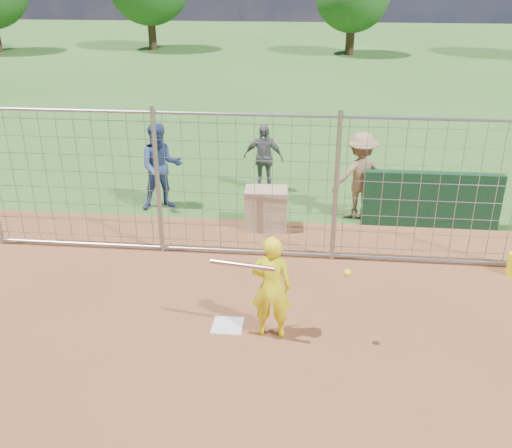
# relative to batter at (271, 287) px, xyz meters

# --- Properties ---
(ground) EXTENTS (100.00, 100.00, 0.00)m
(ground) POSITION_rel_batter_xyz_m (-0.62, 0.32, -0.75)
(ground) COLOR #2D591E
(ground) RESTS_ON ground
(home_plate) EXTENTS (0.43, 0.43, 0.02)m
(home_plate) POSITION_rel_batter_xyz_m (-0.62, 0.12, -0.74)
(home_plate) COLOR silver
(home_plate) RESTS_ON ground
(dugout_wall) EXTENTS (2.60, 0.20, 1.10)m
(dugout_wall) POSITION_rel_batter_xyz_m (2.78, 3.92, -0.20)
(dugout_wall) COLOR #11381E
(dugout_wall) RESTS_ON ground
(batter) EXTENTS (0.55, 0.36, 1.49)m
(batter) POSITION_rel_batter_xyz_m (0.00, 0.00, 0.00)
(batter) COLOR yellow
(batter) RESTS_ON ground
(bystander_a) EXTENTS (1.06, 0.94, 1.81)m
(bystander_a) POSITION_rel_batter_xyz_m (-2.60, 4.31, 0.16)
(bystander_a) COLOR navy
(bystander_a) RESTS_ON ground
(bystander_b) EXTENTS (0.95, 0.51, 1.55)m
(bystander_b) POSITION_rel_batter_xyz_m (-0.61, 5.53, 0.03)
(bystander_b) COLOR slate
(bystander_b) RESTS_ON ground
(bystander_c) EXTENTS (1.28, 1.01, 1.75)m
(bystander_c) POSITION_rel_batter_xyz_m (1.43, 4.27, 0.13)
(bystander_c) COLOR #9C7955
(bystander_c) RESTS_ON ground
(equipment_bin) EXTENTS (0.82, 0.59, 0.80)m
(equipment_bin) POSITION_rel_batter_xyz_m (-0.37, 3.52, -0.35)
(equipment_bin) COLOR tan
(equipment_bin) RESTS_ON ground
(equipment_in_play) EXTENTS (1.81, 0.21, 0.12)m
(equipment_in_play) POSITION_rel_batter_xyz_m (-0.04, -0.18, 0.40)
(equipment_in_play) COLOR silver
(equipment_in_play) RESTS_ON ground
(backstop_fence) EXTENTS (9.08, 0.08, 2.60)m
(backstop_fence) POSITION_rel_batter_xyz_m (-0.62, 2.32, 0.51)
(backstop_fence) COLOR gray
(backstop_fence) RESTS_ON ground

